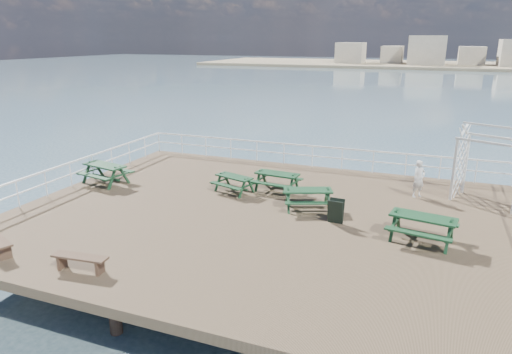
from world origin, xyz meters
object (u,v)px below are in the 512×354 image
object	(u,v)px
picnic_table_d	(234,180)
trellis_arbor	(490,169)
picnic_table_a	(105,170)
flat_bench_near	(80,260)
picnic_table_c	(308,195)
picnic_table_e	(423,223)
picnic_table_b	(277,178)
person	(419,179)

from	to	relation	value
picnic_table_d	trellis_arbor	xyz separation A→B (m)	(9.64, 2.34, 0.85)
picnic_table_a	picnic_table_d	world-z (taller)	picnic_table_a
trellis_arbor	flat_bench_near	bearing A→B (deg)	-114.45
picnic_table_c	flat_bench_near	size ratio (longest dim) A/B	1.34
picnic_table_a	trellis_arbor	size ratio (longest dim) A/B	0.75
picnic_table_c	picnic_table_e	bearing A→B (deg)	-41.48
picnic_table_b	flat_bench_near	world-z (taller)	picnic_table_b
picnic_table_c	person	world-z (taller)	person
picnic_table_e	person	xyz separation A→B (m)	(-0.31, 4.38, 0.14)
picnic_table_d	trellis_arbor	distance (m)	9.95
picnic_table_c	flat_bench_near	distance (m)	8.27
picnic_table_c	flat_bench_near	bearing A→B (deg)	-145.09
picnic_table_e	person	size ratio (longest dim) A/B	1.46
picnic_table_a	trellis_arbor	bearing A→B (deg)	23.69
picnic_table_e	flat_bench_near	distance (m)	10.20
picnic_table_a	picnic_table_e	world-z (taller)	picnic_table_a
flat_bench_near	picnic_table_d	bearing A→B (deg)	75.32
person	picnic_table_c	bearing A→B (deg)	175.33
picnic_table_c	trellis_arbor	xyz separation A→B (m)	(6.29, 3.14, 0.80)
picnic_table_a	person	xyz separation A→B (m)	(12.89, 3.08, 0.14)
person	picnic_table_e	bearing A→B (deg)	-128.23
picnic_table_b	person	size ratio (longest dim) A/B	1.28
picnic_table_d	picnic_table_e	xyz separation A→B (m)	(7.44, -2.27, 0.11)
picnic_table_e	picnic_table_d	bearing A→B (deg)	172.60
picnic_table_b	picnic_table_d	distance (m)	1.79
flat_bench_near	person	distance (m)	12.87
picnic_table_a	picnic_table_b	bearing A→B (deg)	24.93
picnic_table_b	trellis_arbor	world-z (taller)	trellis_arbor
picnic_table_b	picnic_table_e	distance (m)	6.58
picnic_table_c	picnic_table_d	distance (m)	3.45
flat_bench_near	person	world-z (taller)	person
picnic_table_a	picnic_table_b	size ratio (longest dim) A/B	1.17
picnic_table_a	picnic_table_e	distance (m)	13.26
picnic_table_c	picnic_table_e	xyz separation A→B (m)	(4.09, -1.47, 0.06)
trellis_arbor	person	xyz separation A→B (m)	(-2.51, -0.23, -0.59)
flat_bench_near	picnic_table_e	bearing A→B (deg)	26.32
picnic_table_a	picnic_table_c	bearing A→B (deg)	12.63
picnic_table_b	flat_bench_near	bearing A→B (deg)	-102.64
flat_bench_near	trellis_arbor	bearing A→B (deg)	36.97
picnic_table_a	picnic_table_d	distance (m)	5.84
picnic_table_e	person	world-z (taller)	person
picnic_table_a	flat_bench_near	world-z (taller)	picnic_table_a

